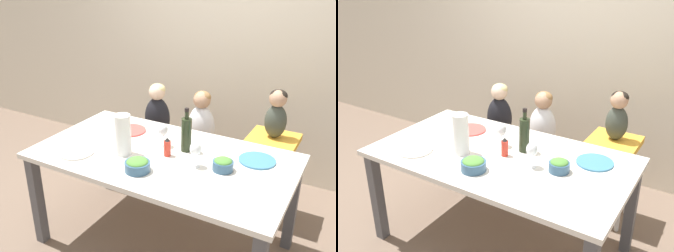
{
  "view_description": "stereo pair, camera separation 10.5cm",
  "coord_description": "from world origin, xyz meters",
  "views": [
    {
      "loc": [
        1.12,
        -1.92,
        1.89
      ],
      "look_at": [
        0.0,
        0.07,
        0.92
      ],
      "focal_mm": 40.0,
      "sensor_mm": 36.0,
      "label": 1
    },
    {
      "loc": [
        1.21,
        -1.87,
        1.89
      ],
      "look_at": [
        0.0,
        0.07,
        0.92
      ],
      "focal_mm": 40.0,
      "sensor_mm": 36.0,
      "label": 2
    }
  ],
  "objects": [
    {
      "name": "ground_plane",
      "position": [
        0.0,
        0.0,
        0.0
      ],
      "size": [
        14.0,
        14.0,
        0.0
      ],
      "primitive_type": "plane",
      "color": "#705B4C"
    },
    {
      "name": "wall_back",
      "position": [
        0.0,
        1.39,
        1.35
      ],
      "size": [
        10.0,
        0.06,
        2.7
      ],
      "color": "beige",
      "rests_on": "ground_plane"
    },
    {
      "name": "dining_table",
      "position": [
        0.0,
        0.0,
        0.65
      ],
      "size": [
        1.72,
        0.95,
        0.74
      ],
      "color": "silver",
      "rests_on": "ground_plane"
    },
    {
      "name": "chair_far_left",
      "position": [
        -0.48,
        0.73,
        0.4
      ],
      "size": [
        0.43,
        0.41,
        0.47
      ],
      "color": "silver",
      "rests_on": "ground_plane"
    },
    {
      "name": "chair_far_center",
      "position": [
        -0.05,
        0.73,
        0.4
      ],
      "size": [
        0.43,
        0.41,
        0.47
      ],
      "color": "silver",
      "rests_on": "ground_plane"
    },
    {
      "name": "chair_right_highchair",
      "position": [
        0.55,
        0.73,
        0.55
      ],
      "size": [
        0.37,
        0.35,
        0.7
      ],
      "color": "silver",
      "rests_on": "ground_plane"
    },
    {
      "name": "person_child_left",
      "position": [
        -0.48,
        0.73,
        0.71
      ],
      "size": [
        0.23,
        0.19,
        0.5
      ],
      "color": "black",
      "rests_on": "chair_far_left"
    },
    {
      "name": "person_child_center",
      "position": [
        -0.05,
        0.73,
        0.71
      ],
      "size": [
        0.23,
        0.19,
        0.5
      ],
      "color": "silver",
      "rests_on": "chair_far_center"
    },
    {
      "name": "person_baby_right",
      "position": [
        0.55,
        0.73,
        0.9
      ],
      "size": [
        0.16,
        0.13,
        0.38
      ],
      "color": "#3D4238",
      "rests_on": "chair_right_highchair"
    },
    {
      "name": "wine_bottle",
      "position": [
        0.11,
        0.13,
        0.86
      ],
      "size": [
        0.07,
        0.07,
        0.31
      ],
      "color": "#232D19",
      "rests_on": "dining_table"
    },
    {
      "name": "paper_towel_roll",
      "position": [
        -0.23,
        -0.12,
        0.88
      ],
      "size": [
        0.11,
        0.11,
        0.28
      ],
      "color": "white",
      "rests_on": "dining_table"
    },
    {
      "name": "wine_glass_near",
      "position": [
        0.26,
        -0.04,
        0.85
      ],
      "size": [
        0.07,
        0.07,
        0.17
      ],
      "color": "white",
      "rests_on": "dining_table"
    },
    {
      "name": "wine_glass_far",
      "position": [
        -0.07,
        0.11,
        0.85
      ],
      "size": [
        0.07,
        0.07,
        0.17
      ],
      "color": "white",
      "rests_on": "dining_table"
    },
    {
      "name": "salad_bowl_large",
      "position": [
        -0.02,
        -0.27,
        0.78
      ],
      "size": [
        0.16,
        0.16,
        0.08
      ],
      "color": "#335675",
      "rests_on": "dining_table"
    },
    {
      "name": "salad_bowl_small",
      "position": [
        0.43,
        0.0,
        0.78
      ],
      "size": [
        0.13,
        0.13,
        0.08
      ],
      "color": "#335675",
      "rests_on": "dining_table"
    },
    {
      "name": "dinner_plate_front_left",
      "position": [
        -0.52,
        -0.27,
        0.74
      ],
      "size": [
        0.24,
        0.24,
        0.01
      ],
      "color": "silver",
      "rests_on": "dining_table"
    },
    {
      "name": "dinner_plate_back_left",
      "position": [
        -0.41,
        0.21,
        0.74
      ],
      "size": [
        0.24,
        0.24,
        0.01
      ],
      "color": "#D14C47",
      "rests_on": "dining_table"
    },
    {
      "name": "dinner_plate_back_right",
      "position": [
        0.58,
        0.22,
        0.74
      ],
      "size": [
        0.24,
        0.24,
        0.01
      ],
      "color": "teal",
      "rests_on": "dining_table"
    },
    {
      "name": "condiment_bottle_hot_sauce",
      "position": [
        0.03,
        -0.0,
        0.8
      ],
      "size": [
        0.05,
        0.05,
        0.13
      ],
      "color": "red",
      "rests_on": "dining_table"
    }
  ]
}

